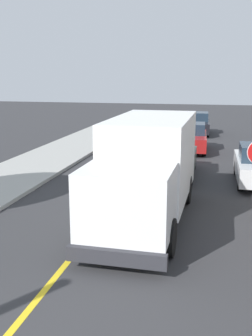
% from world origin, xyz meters
% --- Properties ---
extents(centre_line_yellow, '(0.16, 56.00, 0.01)m').
position_xyz_m(centre_line_yellow, '(0.00, 10.00, 0.00)').
color(centre_line_yellow, gold).
rests_on(centre_line_yellow, ground).
extents(box_truck, '(2.51, 7.22, 3.20)m').
position_xyz_m(box_truck, '(1.38, 9.36, 1.77)').
color(box_truck, white).
rests_on(box_truck, ground).
extents(parked_car_near, '(1.88, 4.43, 1.67)m').
position_xyz_m(parked_car_near, '(1.60, 15.41, 0.79)').
color(parked_car_near, '#4C564C').
rests_on(parked_car_near, ground).
extents(parked_car_mid, '(2.00, 4.48, 1.67)m').
position_xyz_m(parked_car_mid, '(1.88, 21.64, 0.79)').
color(parked_car_mid, maroon).
rests_on(parked_car_mid, ground).
extents(parked_car_far, '(1.99, 4.47, 1.67)m').
position_xyz_m(parked_car_far, '(1.85, 28.76, 0.79)').
color(parked_car_far, black).
rests_on(parked_car_far, ground).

